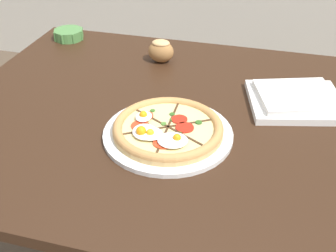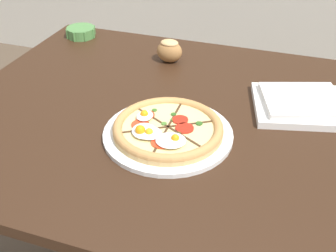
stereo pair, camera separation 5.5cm
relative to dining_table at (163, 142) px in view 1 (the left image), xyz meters
name	(u,v)px [view 1 (the left image)]	position (x,y,z in m)	size (l,w,h in m)	color
dining_table	(163,142)	(0.00, 0.00, 0.00)	(1.16, 0.98, 0.76)	#331E11
pizza	(167,130)	(0.04, -0.11, 0.12)	(0.32, 0.32, 0.05)	white
ramekin_bowl	(69,34)	(-0.47, 0.39, 0.12)	(0.11, 0.11, 0.04)	#4C8442
napkin_folded	(296,100)	(0.35, 0.13, 0.12)	(0.30, 0.27, 0.04)	silver
bread_piece_near	(161,50)	(-0.09, 0.30, 0.14)	(0.09, 0.06, 0.08)	#A3703D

